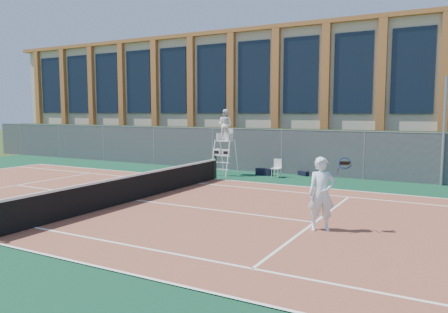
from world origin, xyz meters
The scene contains 13 objects.
ground centered at (0.00, 0.00, 0.00)m, with size 120.00×120.00×0.00m, color #233814.
apron centered at (0.00, 1.00, 0.01)m, with size 36.00×20.00×0.01m, color #0E3E1F.
tennis_court centered at (0.00, 0.00, 0.02)m, with size 23.77×10.97×0.02m, color brown.
tennis_net centered at (0.00, 0.00, 0.54)m, with size 0.10×11.30×1.10m.
fence centered at (0.00, 8.80, 1.10)m, with size 40.00×0.06×2.20m, color #595E60, non-canonical shape.
hedge centered at (0.00, 10.00, 1.10)m, with size 40.00×1.40×2.20m, color black.
building centered at (0.00, 17.95, 4.15)m, with size 45.00×10.60×8.22m.
steel_pole centered at (9.21, 8.70, 2.28)m, with size 0.12×0.12×4.55m, color #9EA0A5.
umpire_chair centered at (-0.27, 7.04, 2.38)m, with size 0.91×1.40×3.26m.
plastic_chair centered at (2.26, 7.53, 0.52)m, with size 0.42×0.42×0.87m.
sports_bag_near centered at (1.47, 7.81, 0.18)m, with size 0.79×0.31×0.34m, color black.
sports_bag_far centered at (3.20, 8.60, 0.12)m, with size 0.54×0.24×0.22m, color black.
tennis_player centered at (6.78, -0.69, 0.99)m, with size 1.12×0.84×1.92m.
Camera 1 is at (9.89, -11.67, 3.11)m, focal length 35.00 mm.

